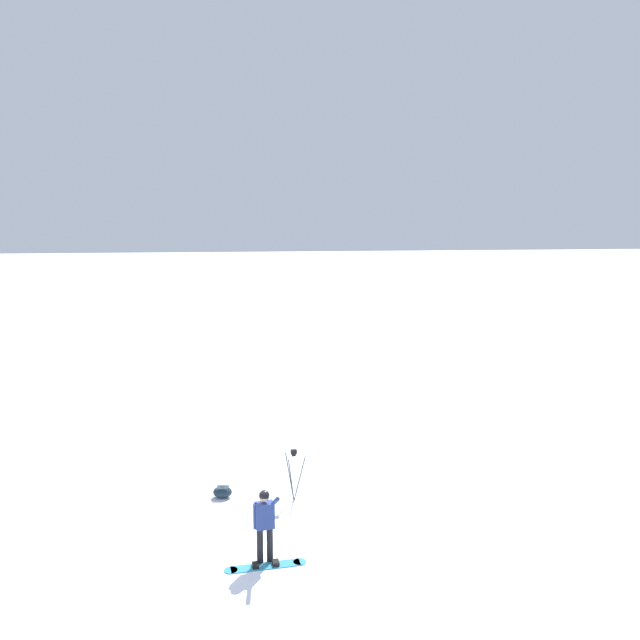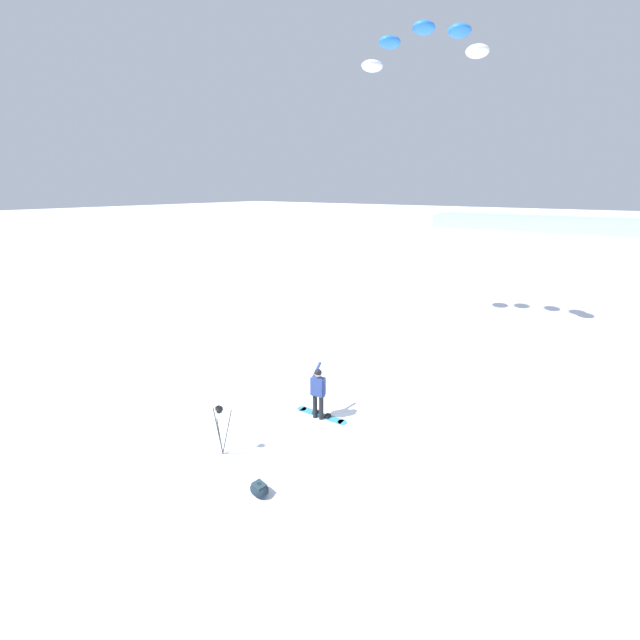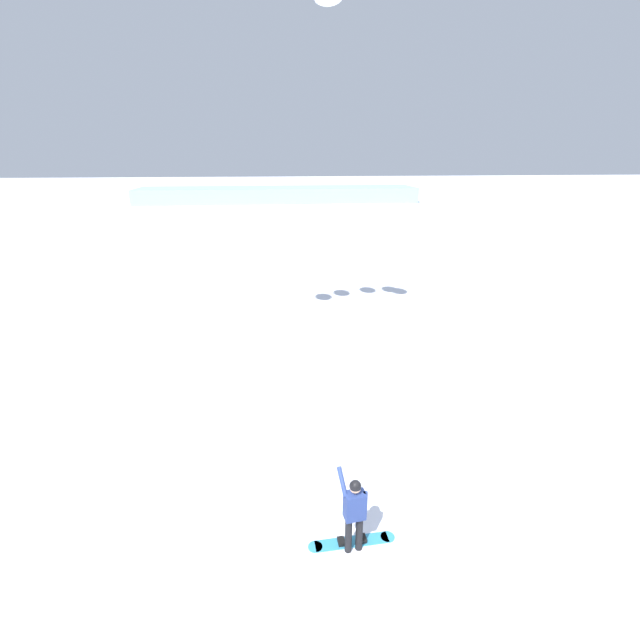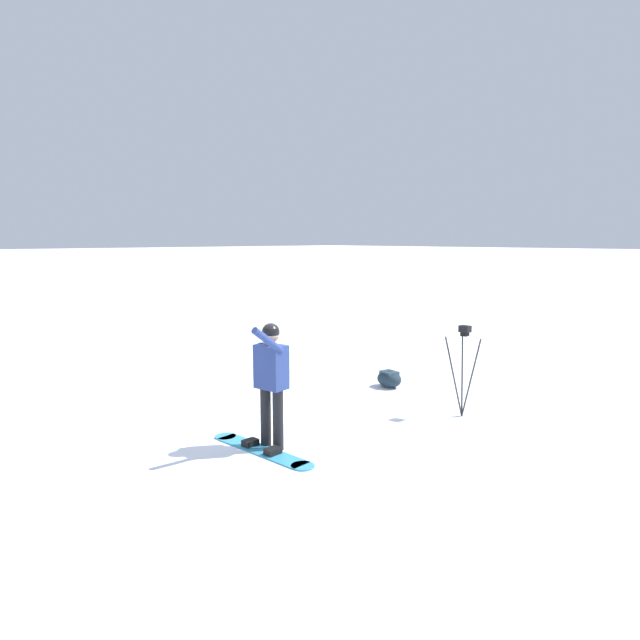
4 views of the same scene
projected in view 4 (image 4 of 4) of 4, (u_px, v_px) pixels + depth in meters
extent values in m
plane|color=white|center=(286.00, 434.00, 7.93)|extent=(300.00, 300.00, 0.00)
cylinder|color=black|center=(278.00, 420.00, 7.30)|extent=(0.14, 0.14, 0.81)
cylinder|color=black|center=(266.00, 417.00, 7.43)|extent=(0.14, 0.14, 0.81)
cube|color=navy|center=(271.00, 367.00, 7.27)|extent=(0.31, 0.43, 0.57)
sphere|color=tan|center=(271.00, 334.00, 7.21)|extent=(0.22, 0.22, 0.22)
sphere|color=black|center=(271.00, 332.00, 7.20)|extent=(0.23, 0.23, 0.23)
cylinder|color=navy|center=(268.00, 341.00, 6.91)|extent=(0.53, 0.16, 0.40)
cylinder|color=navy|center=(261.00, 364.00, 7.40)|extent=(0.09, 0.09, 0.57)
cube|color=teal|center=(261.00, 450.00, 7.30)|extent=(0.38, 1.52, 0.02)
cylinder|color=teal|center=(303.00, 466.00, 6.80)|extent=(0.29, 0.29, 0.02)
cylinder|color=teal|center=(225.00, 437.00, 7.81)|extent=(0.29, 0.29, 0.02)
cube|color=black|center=(273.00, 451.00, 7.15)|extent=(0.21, 0.15, 0.08)
cube|color=black|center=(250.00, 443.00, 7.44)|extent=(0.21, 0.15, 0.08)
ellipsoid|color=#192833|center=(389.00, 379.00, 10.42)|extent=(0.48, 0.57, 0.31)
cube|color=#263A47|center=(389.00, 373.00, 10.40)|extent=(0.29, 0.34, 0.08)
cylinder|color=#262628|center=(471.00, 379.00, 8.52)|extent=(0.08, 0.33, 1.27)
cylinder|color=#262628|center=(462.00, 374.00, 8.79)|extent=(0.28, 0.22, 1.27)
cylinder|color=#262628|center=(454.00, 377.00, 8.61)|extent=(0.29, 0.20, 1.27)
cube|color=black|center=(465.00, 334.00, 8.55)|extent=(0.10, 0.10, 0.06)
cube|color=black|center=(465.00, 329.00, 8.54)|extent=(0.12, 0.16, 0.10)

